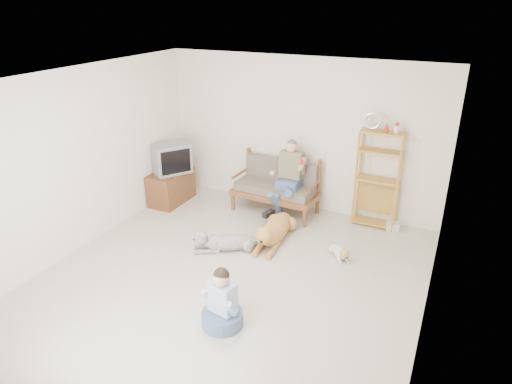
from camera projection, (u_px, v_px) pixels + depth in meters
The scene contains 17 objects.
floor at pixel (228, 282), 6.23m from camera, with size 5.50×5.50×0.00m, color silver.
ceiling at pixel (222, 82), 5.16m from camera, with size 5.50×5.50×0.00m, color white.
wall_back at pixel (301, 135), 7.98m from camera, with size 5.00×5.00×0.00m, color silver.
wall_front at pixel (50, 322), 3.41m from camera, with size 5.00×5.00×0.00m, color silver.
wall_left at pixel (75, 163), 6.67m from camera, with size 5.50×5.50×0.00m, color silver.
wall_right at pixel (438, 231), 4.72m from camera, with size 5.50×5.50×0.00m, color silver.
loveseat at pixel (277, 185), 8.13m from camera, with size 1.53×0.78×0.95m.
man at pixel (285, 184), 7.80m from camera, with size 0.52×0.74×1.20m.
etagere at pixel (378, 178), 7.46m from camera, with size 0.73×0.32×1.93m.
book_stack at pixel (392, 226), 7.58m from camera, with size 0.21×0.15×0.13m, color white.
tv_stand at pixel (171, 187), 8.55m from camera, with size 0.51×0.90×0.60m.
crt_tv at pixel (171, 158), 8.33m from camera, with size 0.79×0.82×0.54m.
wall_outlet at pixel (238, 180), 8.87m from camera, with size 0.12×0.02×0.08m, color white.
golden_retriever at pixel (274, 231), 7.19m from camera, with size 0.44×1.51×0.46m.
shaggy_dog at pixel (224, 242), 6.96m from camera, with size 1.02×0.74×0.36m.
terrier at pixel (341, 253), 6.76m from camera, with size 0.41×0.48×0.22m.
child at pixel (222, 305), 5.31m from camera, with size 0.49×0.49×0.78m.
Camera 1 is at (2.56, -4.58, 3.59)m, focal length 32.00 mm.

